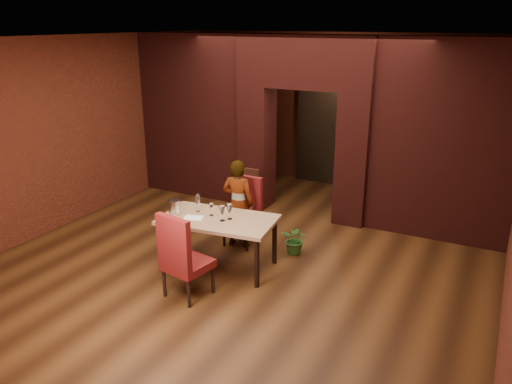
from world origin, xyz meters
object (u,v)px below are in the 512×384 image
(dining_table, at_px, (219,242))
(chair_far, at_px, (242,212))
(wine_bucket, at_px, (175,207))
(potted_plant, at_px, (296,240))
(wine_glass_c, at_px, (222,213))
(water_bottle, at_px, (198,202))
(person_seated, at_px, (238,203))
(chair_near, at_px, (187,254))
(wine_glass_a, at_px, (211,210))
(wine_glass_b, at_px, (230,212))

(dining_table, xyz_separation_m, chair_far, (-0.08, 0.84, 0.16))
(wine_bucket, distance_m, potted_plant, 1.91)
(wine_glass_c, xyz_separation_m, water_bottle, (-0.51, 0.15, 0.03))
(potted_plant, bearing_deg, wine_glass_c, -127.19)
(chair_far, relative_size, person_seated, 0.77)
(chair_near, bearing_deg, water_bottle, -54.11)
(person_seated, xyz_separation_m, wine_glass_c, (0.21, -0.83, 0.16))
(wine_glass_c, bearing_deg, wine_bucket, -172.36)
(chair_near, bearing_deg, wine_glass_a, -67.37)
(wine_bucket, relative_size, potted_plant, 0.46)
(chair_near, xyz_separation_m, wine_glass_c, (0.04, 0.81, 0.29))
(dining_table, distance_m, wine_glass_c, 0.50)
(chair_far, bearing_deg, wine_bucket, -118.33)
(dining_table, relative_size, chair_near, 1.39)
(chair_near, relative_size, water_bottle, 4.26)
(wine_glass_b, xyz_separation_m, wine_glass_c, (-0.06, -0.10, -0.00))
(dining_table, relative_size, wine_glass_a, 8.96)
(chair_near, height_order, wine_bucket, chair_near)
(dining_table, distance_m, wine_bucket, 0.81)
(chair_far, relative_size, wine_bucket, 5.05)
(water_bottle, bearing_deg, wine_glass_a, -11.14)
(water_bottle, relative_size, potted_plant, 0.59)
(person_seated, height_order, wine_glass_c, person_seated)
(chair_near, xyz_separation_m, wine_glass_b, (0.10, 0.91, 0.29))
(dining_table, xyz_separation_m, wine_glass_a, (-0.14, 0.04, 0.47))
(person_seated, bearing_deg, wine_bucket, 53.91)
(dining_table, xyz_separation_m, wine_glass_c, (0.11, -0.06, 0.49))
(person_seated, xyz_separation_m, potted_plant, (0.94, 0.12, -0.48))
(person_seated, xyz_separation_m, wine_bucket, (-0.53, -0.93, 0.16))
(wine_glass_b, height_order, water_bottle, water_bottle)
(person_seated, relative_size, wine_glass_c, 6.41)
(wine_glass_c, bearing_deg, dining_table, 151.82)
(wine_bucket, relative_size, water_bottle, 0.78)
(chair_far, relative_size, potted_plant, 2.33)
(wine_glass_c, bearing_deg, person_seated, 104.45)
(person_seated, distance_m, water_bottle, 0.76)
(wine_glass_c, xyz_separation_m, potted_plant, (0.72, 0.95, -0.64))
(wine_glass_b, height_order, wine_bucket, wine_glass_b)
(wine_glass_a, relative_size, water_bottle, 0.66)
(dining_table, bearing_deg, person_seated, 90.98)
(wine_glass_b, height_order, potted_plant, wine_glass_b)
(chair_near, bearing_deg, wine_bucket, -35.50)
(wine_bucket, bearing_deg, wine_glass_b, 14.11)
(chair_far, distance_m, wine_glass_b, 0.89)
(wine_bucket, bearing_deg, dining_table, 13.86)
(dining_table, relative_size, wine_bucket, 7.54)
(chair_near, height_order, water_bottle, chair_near)
(dining_table, xyz_separation_m, water_bottle, (-0.40, 0.10, 0.52))
(chair_far, distance_m, wine_bucket, 1.18)
(chair_near, distance_m, water_bottle, 1.12)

